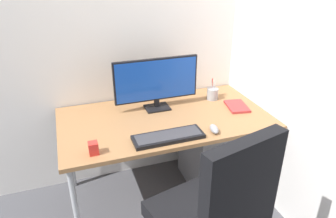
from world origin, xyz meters
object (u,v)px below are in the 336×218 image
object	(u,v)px
filing_cabinet	(212,153)
notebook	(237,106)
office_chair	(214,215)
desk_clamp_accessory	(93,148)
keyboard	(168,137)
monitor	(156,81)
mouse	(214,129)
pen_holder	(213,94)

from	to	relation	value
filing_cabinet	notebook	size ratio (longest dim) A/B	2.48
office_chair	notebook	size ratio (longest dim) A/B	5.05
desk_clamp_accessory	keyboard	bearing A→B (deg)	2.04
office_chair	monitor	world-z (taller)	monitor
mouse	notebook	xyz separation A→B (m)	(0.33, 0.27, -0.01)
office_chair	filing_cabinet	bearing A→B (deg)	63.12
notebook	mouse	bearing A→B (deg)	-129.98
office_chair	filing_cabinet	distance (m)	1.03
desk_clamp_accessory	office_chair	bearing A→B (deg)	-45.24
monitor	notebook	bearing A→B (deg)	-18.53
filing_cabinet	notebook	distance (m)	0.48
office_chair	monitor	bearing A→B (deg)	89.66
monitor	office_chair	bearing A→B (deg)	-90.34
filing_cabinet	keyboard	distance (m)	0.76
filing_cabinet	mouse	size ratio (longest dim) A/B	4.82
monitor	desk_clamp_accessory	world-z (taller)	monitor
office_chair	keyboard	world-z (taller)	office_chair
filing_cabinet	desk_clamp_accessory	world-z (taller)	desk_clamp_accessory
office_chair	keyboard	bearing A→B (deg)	96.17
pen_holder	notebook	distance (m)	0.23
office_chair	pen_holder	world-z (taller)	office_chair
monitor	notebook	size ratio (longest dim) A/B	2.94
mouse	desk_clamp_accessory	size ratio (longest dim) A/B	1.45
notebook	desk_clamp_accessory	bearing A→B (deg)	-155.70
monitor	pen_holder	world-z (taller)	monitor
office_chair	keyboard	xyz separation A→B (m)	(-0.06, 0.54, 0.17)
monitor	desk_clamp_accessory	distance (m)	0.72
office_chair	desk_clamp_accessory	xyz separation A→B (m)	(-0.52, 0.53, 0.19)
keyboard	notebook	bearing A→B (deg)	21.72
pen_holder	office_chair	bearing A→B (deg)	-115.43
keyboard	mouse	size ratio (longest dim) A/B	4.11
notebook	desk_clamp_accessory	world-z (taller)	desk_clamp_accessory
office_chair	pen_holder	bearing A→B (deg)	64.57
filing_cabinet	notebook	world-z (taller)	notebook
office_chair	notebook	bearing A→B (deg)	53.87
keyboard	notebook	size ratio (longest dim) A/B	2.11
filing_cabinet	pen_holder	world-z (taller)	pen_holder
monitor	mouse	xyz separation A→B (m)	(0.25, -0.47, -0.19)
mouse	pen_holder	size ratio (longest dim) A/B	0.65
monitor	mouse	size ratio (longest dim) A/B	5.72
office_chair	desk_clamp_accessory	world-z (taller)	office_chair
monitor	keyboard	xyz separation A→B (m)	(-0.06, -0.45, -0.20)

